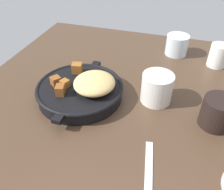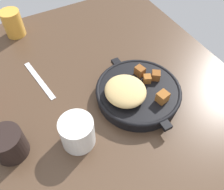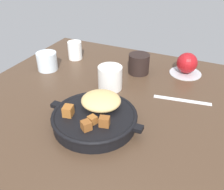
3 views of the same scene
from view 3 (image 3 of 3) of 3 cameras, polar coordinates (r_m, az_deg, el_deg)
The scene contains 9 objects.
ground_plane at distance 83.90cm, azimuth 2.42°, elevation -2.95°, with size 106.60×92.24×2.40cm, color #473323.
cast_iron_skillet at distance 73.86cm, azimuth -3.73°, elevation -4.63°, with size 29.05×24.71×7.71cm.
saucer_plate at distance 106.35cm, azimuth 16.08°, elevation 4.79°, with size 12.50×12.50×0.60cm, color #B7BABF.
red_apple at distance 104.52cm, azimuth 16.43°, elevation 6.89°, with size 8.06×8.06×8.06cm, color maroon.
butter_knife at distance 88.52cm, azimuth 15.43°, elevation -1.09°, with size 18.96×1.60×0.36cm, color silver.
water_glass_short at distance 107.46cm, azimuth -14.32°, elevation 7.34°, with size 8.11×8.11×7.28cm, color silver.
coffee_mug_dark at distance 101.97cm, azimuth 6.02°, elevation 6.97°, with size 8.23×8.23×7.78cm, color black.
ceramic_mug_white at distance 90.38cm, azimuth -0.43°, elevation 3.89°, with size 8.60×8.60×8.40cm, color silver.
white_creamer_pitcher at distance 115.24cm, azimuth -8.28°, elevation 9.87°, with size 6.07×6.07×7.79cm, color white.
Camera 3 is at (25.60, -63.65, 47.09)cm, focal length 40.88 mm.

